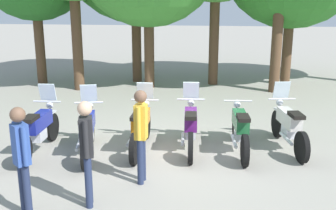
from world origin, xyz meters
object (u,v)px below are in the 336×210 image
motorcycle_1 (88,130)px  motorcycle_4 (240,129)px  motorcycle_3 (190,126)px  person_1 (141,130)px  motorcycle_0 (39,129)px  person_2 (21,154)px  motorcycle_2 (141,127)px  motorcycle_5 (288,125)px  person_0 (87,146)px

motorcycle_1 → motorcycle_4: motorcycle_1 is taller
motorcycle_3 → person_1: 1.98m
motorcycle_0 → person_2: (0.91, -2.51, 0.48)m
motorcycle_2 → motorcycle_5: bearing=-82.3°
motorcycle_0 → motorcycle_4: motorcycle_0 is taller
motorcycle_0 → motorcycle_1: same height
person_0 → person_1: person_0 is taller
person_0 → person_2: bearing=-170.3°
motorcycle_1 → motorcycle_2: bearing=-84.1°
motorcycle_1 → person_1: size_ratio=1.28×
motorcycle_3 → motorcycle_5: 2.13m
motorcycle_1 → person_0: size_ratio=1.26×
motorcycle_0 → motorcycle_2: same height
motorcycle_5 → motorcycle_1: bearing=91.2°
person_1 → motorcycle_2: bearing=-75.0°
motorcycle_0 → motorcycle_3: 3.22m
motorcycle_2 → motorcycle_5: size_ratio=1.01×
person_2 → motorcycle_1: bearing=-141.2°
person_1 → motorcycle_3: bearing=-108.9°
motorcycle_5 → person_0: 4.65m
motorcycle_2 → person_0: (-0.35, -2.51, 0.48)m
motorcycle_4 → person_2: 4.56m
motorcycle_1 → motorcycle_3: size_ratio=0.98×
person_2 → motorcycle_0: bearing=-118.1°
motorcycle_5 → person_1: bearing=115.8°
motorcycle_0 → person_0: person_0 is taller
motorcycle_0 → person_1: person_1 is taller
motorcycle_2 → motorcycle_3: bearing=-81.0°
motorcycle_2 → person_1: bearing=-169.9°
motorcycle_0 → motorcycle_1: size_ratio=1.02×
motorcycle_2 → motorcycle_3: (1.05, 0.19, 0.00)m
motorcycle_4 → motorcycle_1: bearing=95.1°
motorcycle_3 → motorcycle_5: bearing=-85.8°
person_1 → person_2: 2.02m
motorcycle_2 → motorcycle_3: same height
motorcycle_5 → person_0: person_0 is taller
person_0 → person_1: (0.67, 0.92, -0.02)m
motorcycle_2 → person_2: size_ratio=1.29×
motorcycle_4 → person_2: person_2 is taller
motorcycle_0 → person_2: 2.71m
motorcycle_3 → motorcycle_2: bearing=96.1°
motorcycle_1 → motorcycle_3: same height
motorcycle_2 → person_0: 2.58m
motorcycle_1 → person_0: (0.71, -2.14, 0.48)m
motorcycle_2 → person_1: 1.68m
person_1 → person_2: (-1.52, -1.34, 0.01)m
motorcycle_0 → motorcycle_4: size_ratio=1.00×
motorcycle_1 → person_2: person_2 is taller
motorcycle_3 → person_2: person_2 is taller
motorcycle_4 → person_0: 3.67m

